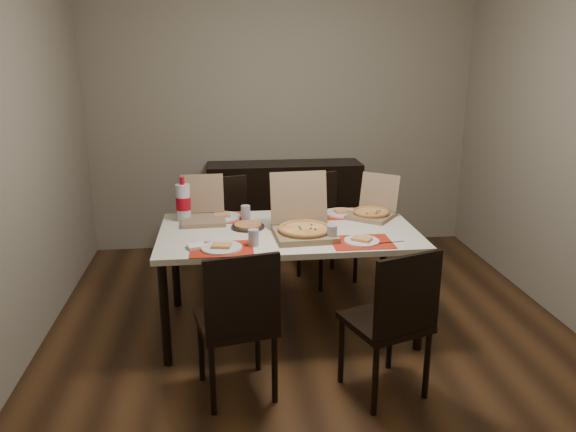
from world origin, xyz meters
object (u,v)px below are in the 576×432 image
object	(u,v)px
chair_far_right	(323,223)
pizza_box_center	(303,227)
chair_far_left	(227,228)
dining_table	(288,238)
sideboard	(285,208)
chair_near_right	(393,318)
chair_near_left	(238,319)
soda_bottle	(183,202)
dip_bowl	(302,221)

from	to	relation	value
chair_far_right	pizza_box_center	bearing A→B (deg)	-107.56
chair_far_left	dining_table	bearing A→B (deg)	-63.08
sideboard	chair_far_right	distance (m)	0.78
chair_near_right	pizza_box_center	xyz separation A→B (m)	(-0.40, 0.81, 0.30)
chair_near_left	soda_bottle	world-z (taller)	soda_bottle
dining_table	soda_bottle	world-z (taller)	soda_bottle
chair_near_left	dining_table	bearing A→B (deg)	65.86
dining_table	chair_near_right	xyz separation A→B (m)	(0.49, -0.95, -0.17)
chair_far_left	soda_bottle	bearing A→B (deg)	-120.84
chair_far_right	soda_bottle	size ratio (longest dim) A/B	2.84
pizza_box_center	soda_bottle	world-z (taller)	pizza_box_center
sideboard	soda_bottle	bearing A→B (deg)	-124.49
chair_near_left	pizza_box_center	distance (m)	0.92
sideboard	chair_near_right	xyz separation A→B (m)	(0.34, -2.56, 0.06)
pizza_box_center	chair_near_right	bearing A→B (deg)	-63.83
soda_bottle	chair_near_left	bearing A→B (deg)	-72.97
soda_bottle	sideboard	bearing A→B (deg)	55.51
dip_bowl	pizza_box_center	bearing A→B (deg)	-95.96
chair_far_left	dip_bowl	bearing A→B (deg)	-51.40
chair_far_left	soda_bottle	xyz separation A→B (m)	(-0.32, -0.53, 0.38)
soda_bottle	chair_far_right	bearing A→B (deg)	26.51
chair_near_left	pizza_box_center	world-z (taller)	pizza_box_center
dining_table	pizza_box_center	bearing A→B (deg)	-55.43
sideboard	pizza_box_center	world-z (taller)	pizza_box_center
pizza_box_center	chair_far_left	bearing A→B (deg)	118.03
chair_far_right	dip_bowl	xyz separation A→B (m)	(-0.29, -0.73, 0.25)
chair_far_right	soda_bottle	world-z (taller)	soda_bottle
chair_near_left	chair_far_right	size ratio (longest dim) A/B	1.00
chair_far_left	dip_bowl	xyz separation A→B (m)	(0.55, -0.68, 0.25)
dining_table	chair_far_right	bearing A→B (deg)	65.03
chair_far_right	dip_bowl	distance (m)	0.83
chair_far_right	soda_bottle	bearing A→B (deg)	-153.49
chair_near_left	chair_far_left	distance (m)	1.70
chair_near_left	dip_bowl	size ratio (longest dim) A/B	7.58
chair_near_right	soda_bottle	distance (m)	1.80
chair_near_right	sideboard	bearing A→B (deg)	97.46
chair_far_left	soda_bottle	distance (m)	0.72
chair_near_right	chair_far_right	xyz separation A→B (m)	(-0.08, 1.83, 0.00)
chair_far_left	dip_bowl	distance (m)	0.91
sideboard	soda_bottle	size ratio (longest dim) A/B	4.58
chair_near_right	chair_far_right	bearing A→B (deg)	92.43
sideboard	dining_table	xyz separation A→B (m)	(-0.16, -1.62, 0.23)
pizza_box_center	soda_bottle	xyz separation A→B (m)	(-0.83, 0.44, 0.08)
dip_bowl	soda_bottle	distance (m)	0.88
chair_near_left	dip_bowl	distance (m)	1.16
chair_far_left	soda_bottle	size ratio (longest dim) A/B	2.84
dining_table	chair_near_right	bearing A→B (deg)	-62.58
soda_bottle	dining_table	bearing A→B (deg)	-22.75
sideboard	chair_near_left	world-z (taller)	chair_near_left
sideboard	chair_near_right	size ratio (longest dim) A/B	1.61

